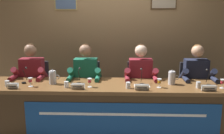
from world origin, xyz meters
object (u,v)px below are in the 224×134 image
Objects in this scene: nameplate_center_left at (78,86)px; panelist_far_right at (197,78)px; juice_glass_center_left at (90,81)px; juice_glass_center_right at (159,81)px; nameplate_far_left at (13,86)px; microphone_center_left at (79,78)px; panelist_center_right at (141,78)px; conference_table at (112,102)px; water_pitcher_left_side at (53,77)px; juice_glass_far_right at (222,82)px; microphone_far_right at (208,80)px; microphone_far_left at (25,78)px; chair_center_left at (87,90)px; water_pitcher_right_side at (172,78)px; document_stack_center_right at (142,86)px; juice_glass_far_left at (30,81)px; water_cup_center_left at (66,85)px; nameplate_far_right at (209,88)px; chair_center_right at (139,91)px; water_cup_center_right at (128,86)px; chair_far_left at (36,90)px; microphone_center_right at (142,79)px; water_cup_far_left at (7,84)px; nameplate_center_right at (142,87)px; panelist_far_left at (31,77)px; water_cup_far_right at (198,85)px; panelist_center_left at (85,77)px.

nameplate_center_left is 0.15× the size of panelist_far_right.
juice_glass_center_right is (0.95, 0.01, 0.00)m from juice_glass_center_left.
microphone_center_left is at bearing 19.55° from nameplate_far_left.
panelist_center_right is 10.05× the size of juice_glass_center_right.
water_pitcher_left_side is at bearing 173.29° from conference_table.
conference_table is 30.42× the size of juice_glass_far_right.
microphone_far_left is at bearing 179.41° from microphone_far_right.
chair_center_left is at bearing 32.60° from microphone_far_left.
juice_glass_far_right is 0.59× the size of water_pitcher_right_side.
document_stack_center_right is (0.41, 0.00, 0.23)m from conference_table.
juice_glass_far_left is at bearing -161.35° from panelist_center_right.
water_cup_center_left is at bearing -37.37° from water_pitcher_left_side.
nameplate_far_right is 0.26m from juice_glass_far_right.
water_cup_center_right is at bearing -105.45° from chair_center_right.
microphone_far_left is (0.03, -0.53, 0.35)m from chair_far_left.
juice_glass_far_left is 0.10× the size of panelist_far_right.
juice_glass_center_right is at bearing 6.50° from water_cup_center_right.
microphone_center_right is at bearing 13.23° from juice_glass_center_left.
document_stack_center_right is at bearing 171.21° from juice_glass_center_right.
chair_far_left is at bearing 93.40° from microphone_far_left.
water_cup_far_left is at bearing -129.17° from microphone_far_left.
juice_glass_far_right is (1.06, -0.50, 0.08)m from panelist_center_right.
chair_far_left is 2.63m from panelist_far_right.
panelist_center_right is 0.59m from water_cup_center_right.
nameplate_far_right is at bearing -4.51° from juice_glass_center_left.
water_cup_far_left is 0.69× the size of juice_glass_center_right.
microphone_far_left is 1.70m from nameplate_center_right.
microphone_center_left is at bearing 179.25° from microphone_far_right.
nameplate_far_left is at bearing -176.93° from water_cup_center_right.
panelist_far_left is 14.66× the size of water_cup_far_left.
document_stack_center_right is (-1.08, 0.03, -0.08)m from juice_glass_far_right.
water_cup_center_left is 0.69× the size of juice_glass_far_right.
panelist_center_right reaches higher than nameplate_far_left.
panelist_far_right is 0.64m from nameplate_far_right.
chair_center_right is 10.81× the size of water_cup_far_right.
water_cup_center_right is 1.14m from microphone_far_right.
nameplate_center_right is 0.89× the size of water_pitcher_right_side.
juice_glass_far_right is at bearing 0.49° from juice_glass_center_left.
panelist_center_left is at bearing 159.38° from nameplate_far_right.
nameplate_far_right is at bearing -20.62° from panelist_center_left.
nameplate_center_right is 0.89× the size of water_pitcher_left_side.
water_cup_far_right is (0.53, 0.00, -0.05)m from juice_glass_center_right.
juice_glass_center_right is at bearing -8.79° from document_stack_center_right.
microphone_center_right is (0.85, -0.55, 0.35)m from chair_center_left.
water_pitcher_left_side is at bearing 165.23° from juice_glass_center_left.
panelist_far_right is 0.52m from water_cup_far_right.
panelist_center_left reaches higher than microphone_far_right.
nameplate_far_left is 0.69× the size of microphone_center_left.
juice_glass_center_right reaches higher than nameplate_far_right.
nameplate_center_right is at bearing -0.03° from nameplate_far_left.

